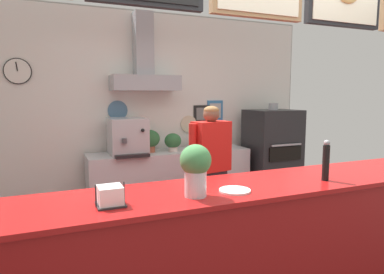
{
  "coord_description": "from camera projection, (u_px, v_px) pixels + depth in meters",
  "views": [
    {
      "loc": [
        -1.38,
        -2.16,
        1.67
      ],
      "look_at": [
        -0.13,
        0.8,
        1.27
      ],
      "focal_mm": 31.9,
      "sensor_mm": 36.0,
      "label": 1
    }
  ],
  "objects": [
    {
      "name": "potted_sage",
      "position": [
        150.0,
        140.0,
        4.52
      ],
      "size": [
        0.26,
        0.26,
        0.3
      ],
      "color": "#9E563D",
      "rests_on": "back_prep_counter"
    },
    {
      "name": "potted_rosemary",
      "position": [
        197.0,
        139.0,
        4.8
      ],
      "size": [
        0.23,
        0.23,
        0.26
      ],
      "color": "#9E563D",
      "rests_on": "back_prep_counter"
    },
    {
      "name": "basil_vase",
      "position": [
        196.0,
        169.0,
        1.99
      ],
      "size": [
        0.19,
        0.19,
        0.31
      ],
      "color": "silver",
      "rests_on": "service_counter"
    },
    {
      "name": "shop_worker",
      "position": [
        211.0,
        173.0,
        3.64
      ],
      "size": [
        0.54,
        0.28,
        1.55
      ],
      "rotation": [
        0.0,
        0.0,
        3.32
      ],
      "color": "#232328",
      "rests_on": "ground_plane"
    },
    {
      "name": "back_prep_counter",
      "position": [
        171.0,
        184.0,
        4.69
      ],
      "size": [
        2.2,
        0.54,
        0.91
      ],
      "color": "silver",
      "rests_on": "ground_plane"
    },
    {
      "name": "potted_oregano",
      "position": [
        173.0,
        141.0,
        4.59
      ],
      "size": [
        0.23,
        0.23,
        0.24
      ],
      "color": "beige",
      "rests_on": "back_prep_counter"
    },
    {
      "name": "espresso_machine",
      "position": [
        128.0,
        136.0,
        4.35
      ],
      "size": [
        0.46,
        0.54,
        0.47
      ],
      "color": "#B7BABF",
      "rests_on": "back_prep_counter"
    },
    {
      "name": "condiment_plate",
      "position": [
        235.0,
        190.0,
        2.11
      ],
      "size": [
        0.2,
        0.2,
        0.01
      ],
      "color": "white",
      "rests_on": "service_counter"
    },
    {
      "name": "pepper_grinder",
      "position": [
        326.0,
        161.0,
        2.36
      ],
      "size": [
        0.05,
        0.05,
        0.29
      ],
      "color": "black",
      "rests_on": "service_counter"
    },
    {
      "name": "service_counter",
      "position": [
        268.0,
        256.0,
        2.41
      ],
      "size": [
        3.69,
        0.63,
        1.07
      ],
      "color": "maroon",
      "rests_on": "ground_plane"
    },
    {
      "name": "pizza_oven",
      "position": [
        272.0,
        158.0,
        5.11
      ],
      "size": [
        0.72,
        0.65,
        1.54
      ],
      "color": "#232326",
      "rests_on": "ground_plane"
    },
    {
      "name": "back_wall_assembly",
      "position": [
        155.0,
        107.0,
        4.72
      ],
      "size": [
        4.75,
        2.75,
        2.8
      ],
      "color": "#9E9E99",
      "rests_on": "ground_plane"
    },
    {
      "name": "napkin_holder",
      "position": [
        110.0,
        197.0,
        1.84
      ],
      "size": [
        0.16,
        0.15,
        0.12
      ],
      "color": "#262628",
      "rests_on": "service_counter"
    }
  ]
}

